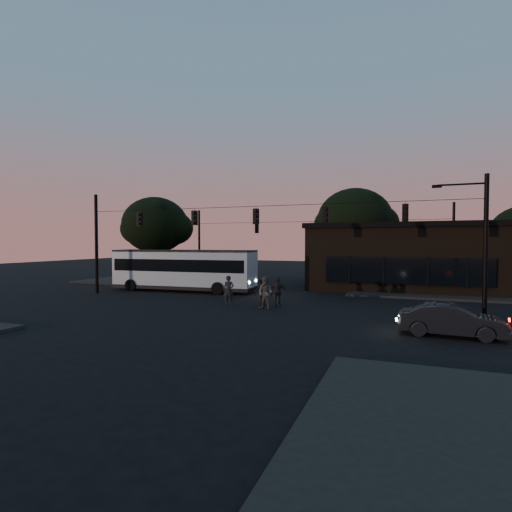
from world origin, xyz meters
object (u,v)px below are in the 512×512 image
(pedestrian_b, at_px, (265,293))
(pedestrian_c, at_px, (278,292))
(car, at_px, (452,320))
(bus, at_px, (184,268))
(building, at_px, (406,256))
(pedestrian_a, at_px, (229,290))
(pedestrian_d, at_px, (263,291))

(pedestrian_b, distance_m, pedestrian_c, 1.24)
(car, xyz_separation_m, pedestrian_c, (-9.05, 4.77, 0.22))
(bus, relative_size, car, 2.86)
(pedestrian_b, xyz_separation_m, pedestrian_c, (0.39, 1.17, -0.05))
(pedestrian_b, bearing_deg, building, 77.01)
(car, relative_size, pedestrian_a, 2.25)
(bus, xyz_separation_m, car, (18.39, -9.41, -1.16))
(pedestrian_a, xyz_separation_m, pedestrian_d, (2.05, 0.55, 0.01))
(bus, height_order, pedestrian_d, bus)
(car, xyz_separation_m, pedestrian_b, (-9.44, 3.59, 0.27))
(pedestrian_a, height_order, pedestrian_b, pedestrian_b)
(bus, relative_size, pedestrian_a, 6.44)
(car, height_order, pedestrian_d, pedestrian_d)
(pedestrian_c, bearing_deg, car, 140.09)
(car, distance_m, pedestrian_a, 12.78)
(car, bearing_deg, building, 9.67)
(car, bearing_deg, pedestrian_a, 74.44)
(pedestrian_b, bearing_deg, pedestrian_c, 86.68)
(car, distance_m, pedestrian_b, 10.10)
(pedestrian_b, bearing_deg, pedestrian_a, -178.08)
(building, distance_m, bus, 18.56)
(building, relative_size, pedestrian_a, 8.43)
(pedestrian_a, distance_m, pedestrian_c, 3.07)
(building, xyz_separation_m, pedestrian_a, (-10.18, -13.65, -1.79))
(bus, distance_m, pedestrian_a, 8.25)
(building, relative_size, car, 3.75)
(car, height_order, pedestrian_c, pedestrian_c)
(building, distance_m, pedestrian_d, 15.52)
(building, relative_size, pedestrian_c, 8.59)
(bus, height_order, pedestrian_b, bus)
(building, bearing_deg, bus, -152.92)
(car, distance_m, pedestrian_c, 10.23)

